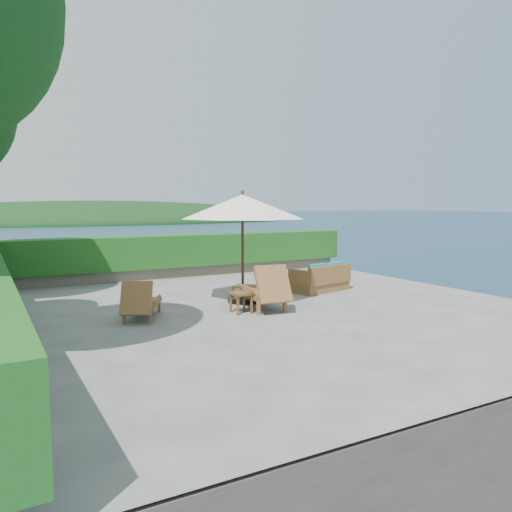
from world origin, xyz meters
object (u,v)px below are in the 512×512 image
patio_umbrella (243,208)px  lounge_left (141,302)px  side_table (241,296)px  wicker_loveseat (321,280)px  lounge_right (263,290)px

patio_umbrella → lounge_left: patio_umbrella is taller
side_table → wicker_loveseat: size_ratio=0.26×
patio_umbrella → side_table: size_ratio=7.11×
patio_umbrella → wicker_loveseat: bearing=7.3°
lounge_right → wicker_loveseat: size_ratio=1.08×
lounge_left → lounge_right: bearing=20.2°
lounge_left → side_table: size_ratio=3.52×
lounge_right → wicker_loveseat: bearing=32.3°
lounge_right → patio_umbrella: bearing=98.4°
wicker_loveseat → lounge_right: bearing=-165.7°
patio_umbrella → lounge_left: size_ratio=2.02×
lounge_right → side_table: bearing=-161.0°
lounge_left → wicker_loveseat: 5.28m
lounge_right → side_table: size_ratio=4.17×
side_table → lounge_left: bearing=167.6°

